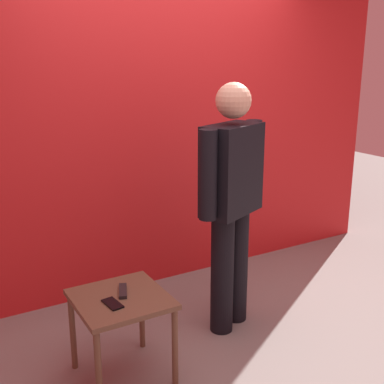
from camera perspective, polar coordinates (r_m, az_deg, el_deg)
name	(u,v)px	position (r m, az deg, el deg)	size (l,w,h in m)	color
ground_plane	(254,350)	(3.35, 7.28, -17.89)	(12.00, 12.00, 0.00)	gray
back_wall_red	(160,101)	(3.92, -3.75, 10.62)	(4.43, 0.12, 3.01)	red
standing_person	(231,196)	(3.23, 4.62, -0.52)	(0.65, 0.39, 1.69)	black
side_table	(121,309)	(2.90, -8.33, -13.45)	(0.51, 0.51, 0.52)	brown
cell_phone	(113,304)	(2.78, -9.31, -12.81)	(0.07, 0.14, 0.01)	black
tv_remote	(123,291)	(2.90, -8.11, -11.43)	(0.04, 0.17, 0.02)	black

